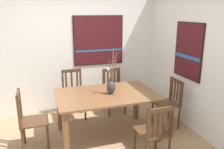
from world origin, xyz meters
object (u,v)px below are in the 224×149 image
at_px(centerpiece_vase, 111,86).
at_px(chair_2, 169,102).
at_px(chair_0, 73,94).
at_px(dining_table, 107,99).
at_px(painting_on_side_wall, 188,51).
at_px(painting_on_back_wall, 99,40).
at_px(chair_1, 113,89).
at_px(chair_3, 154,132).
at_px(chair_4, 30,120).

height_order(centerpiece_vase, chair_2, centerpiece_vase).
bearing_deg(chair_0, dining_table, -65.12).
height_order(centerpiece_vase, painting_on_side_wall, painting_on_side_wall).
distance_m(chair_0, painting_on_back_wall, 1.27).
height_order(chair_0, chair_1, chair_0).
bearing_deg(chair_1, painting_on_back_wall, 116.64).
distance_m(centerpiece_vase, chair_3, 1.05).
bearing_deg(chair_3, chair_0, 114.25).
relative_size(chair_2, chair_3, 1.01).
xyz_separation_m(chair_4, painting_on_side_wall, (2.76, -0.00, 0.92)).
distance_m(dining_table, painting_on_side_wall, 1.70).
relative_size(chair_3, painting_on_side_wall, 0.89).
relative_size(chair_1, chair_4, 0.96).
distance_m(centerpiece_vase, chair_0, 1.15).
relative_size(centerpiece_vase, painting_on_side_wall, 0.76).
relative_size(centerpiece_vase, chair_4, 0.79).
bearing_deg(chair_2, painting_on_back_wall, 125.33).
bearing_deg(chair_3, dining_table, 113.63).
distance_m(chair_2, painting_on_back_wall, 1.96).
bearing_deg(chair_4, chair_2, -0.08).
bearing_deg(dining_table, painting_on_back_wall, 80.35).
relative_size(dining_table, painting_on_side_wall, 1.65).
height_order(dining_table, chair_4, chair_4).
xyz_separation_m(chair_0, chair_3, (0.83, -1.85, -0.01)).
relative_size(chair_2, painting_on_side_wall, 0.90).
xyz_separation_m(chair_0, painting_on_side_wall, (1.95, -0.93, 0.92)).
bearing_deg(dining_table, chair_4, -179.19).
bearing_deg(chair_3, centerpiece_vase, 110.93).
bearing_deg(chair_2, chair_4, 179.92).
xyz_separation_m(chair_0, painting_on_back_wall, (0.65, 0.43, 1.00)).
xyz_separation_m(chair_0, chair_1, (0.86, 0.03, -0.01)).
bearing_deg(centerpiece_vase, dining_table, 149.62).
relative_size(chair_3, chair_4, 0.94).
bearing_deg(painting_on_back_wall, chair_1, -63.36).
relative_size(chair_1, chair_2, 1.02).
xyz_separation_m(dining_table, chair_1, (0.43, 0.94, -0.17)).
distance_m(dining_table, painting_on_back_wall, 1.60).
bearing_deg(chair_2, centerpiece_vase, -179.09).
bearing_deg(chair_1, chair_0, -178.12).
height_order(dining_table, chair_2, chair_2).
height_order(chair_4, painting_on_back_wall, painting_on_back_wall).
bearing_deg(painting_on_side_wall, painting_on_back_wall, 133.63).
distance_m(chair_3, painting_on_back_wall, 2.50).
xyz_separation_m(painting_on_back_wall, painting_on_side_wall, (1.30, -1.36, -0.08)).
distance_m(chair_0, chair_2, 1.87).
bearing_deg(dining_table, chair_0, 114.88).
bearing_deg(painting_on_side_wall, chair_3, -140.78).
bearing_deg(chair_0, chair_1, 1.88).
height_order(chair_1, chair_2, chair_1).
relative_size(chair_0, painting_on_back_wall, 0.89).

